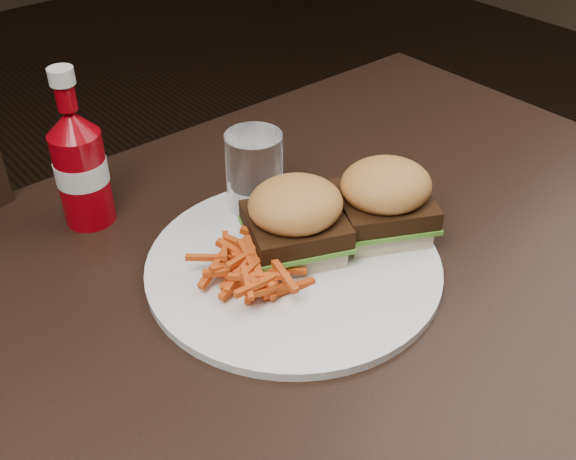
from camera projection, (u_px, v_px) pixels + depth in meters
dining_table at (300, 299)px, 0.77m from camera, size 1.20×0.80×0.04m
plate at (293, 265)px, 0.78m from camera, size 0.34×0.34×0.01m
sandwich_half_a at (295, 244)px, 0.79m from camera, size 0.12×0.12×0.03m
sandwich_half_b at (382, 224)px, 0.82m from camera, size 0.13×0.13×0.03m
fries_pile at (251, 269)px, 0.74m from camera, size 0.11×0.11×0.04m
ketchup_bottle at (83, 179)px, 0.83m from camera, size 0.07×0.07×0.13m
tumbler at (255, 175)px, 0.85m from camera, size 0.09×0.09×0.11m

